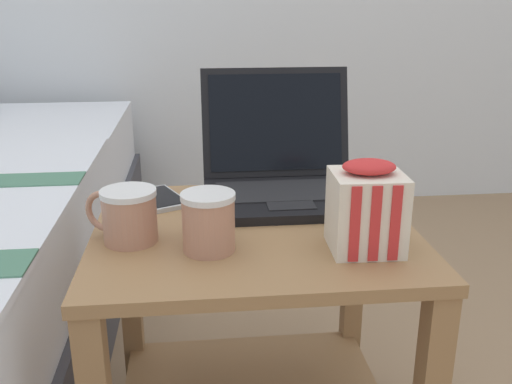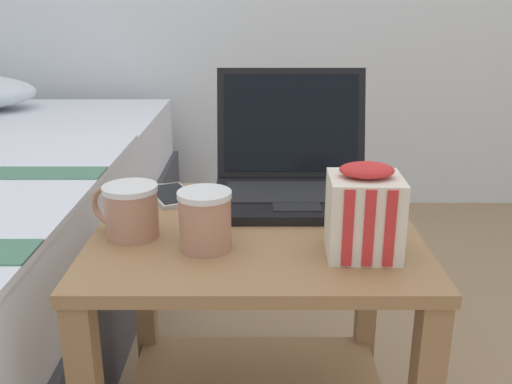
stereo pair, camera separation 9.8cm
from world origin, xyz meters
name	(u,v)px [view 1 (the left image)]	position (x,y,z in m)	size (l,w,h in m)	color
bedside_table	(254,318)	(0.00, 0.00, 0.34)	(0.58, 0.52, 0.53)	#997047
laptop	(282,172)	(0.08, 0.17, 0.58)	(0.33, 0.31, 0.25)	black
mug_front_left	(128,213)	(-0.22, -0.04, 0.58)	(0.13, 0.09, 0.09)	tan
mug_front_right	(208,218)	(-0.09, -0.09, 0.58)	(0.09, 0.13, 0.10)	tan
snack_bag	(366,209)	(0.17, -0.12, 0.60)	(0.12, 0.11, 0.15)	silver
cell_phone	(161,198)	(-0.18, 0.16, 0.53)	(0.13, 0.16, 0.01)	#B7BABC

